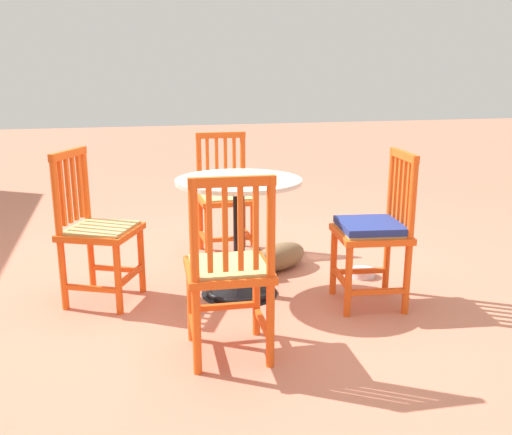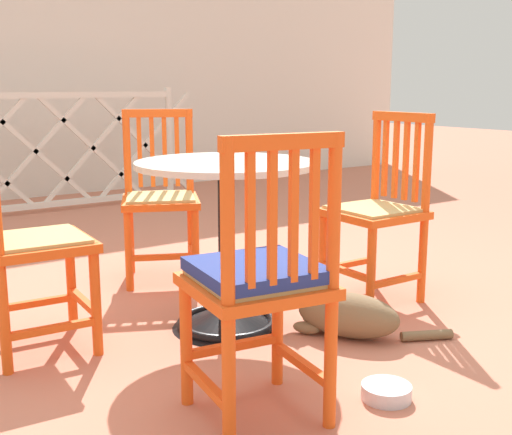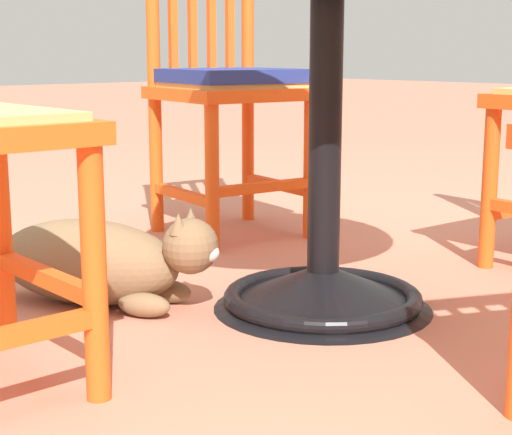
{
  "view_description": "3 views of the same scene",
  "coord_description": "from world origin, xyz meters",
  "px_view_note": "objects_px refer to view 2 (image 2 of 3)",
  "views": [
    {
      "loc": [
        -3.21,
        0.7,
        1.33
      ],
      "look_at": [
        -0.06,
        -0.13,
        0.49
      ],
      "focal_mm": 38.84,
      "sensor_mm": 36.0,
      "label": 1
    },
    {
      "loc": [
        -1.51,
        -2.34,
        1.04
      ],
      "look_at": [
        0.07,
        -0.09,
        0.49
      ],
      "focal_mm": 46.42,
      "sensor_mm": 36.0,
      "label": 2
    },
    {
      "loc": [
        1.24,
        1.18,
        0.55
      ],
      "look_at": [
        0.12,
        -0.07,
        0.22
      ],
      "focal_mm": 58.36,
      "sensor_mm": 36.0,
      "label": 3
    }
  ],
  "objects_px": {
    "orange_chair_tucked_in": "(160,200)",
    "orange_chair_at_corner": "(29,245)",
    "cafe_table": "(227,265)",
    "pet_water_bowl": "(386,392)",
    "orange_chair_near_fence": "(259,283)",
    "tabby_cat": "(340,313)",
    "orange_chair_by_planter": "(378,212)"
  },
  "relations": [
    {
      "from": "cafe_table",
      "to": "tabby_cat",
      "type": "distance_m",
      "value": 0.52
    },
    {
      "from": "pet_water_bowl",
      "to": "orange_chair_at_corner",
      "type": "bearing_deg",
      "value": 127.45
    },
    {
      "from": "orange_chair_near_fence",
      "to": "pet_water_bowl",
      "type": "relative_size",
      "value": 5.36
    },
    {
      "from": "orange_chair_at_corner",
      "to": "tabby_cat",
      "type": "xyz_separation_m",
      "value": [
        1.11,
        -0.57,
        -0.34
      ]
    },
    {
      "from": "orange_chair_tucked_in",
      "to": "tabby_cat",
      "type": "xyz_separation_m",
      "value": [
        0.23,
        -1.18,
        -0.34
      ]
    },
    {
      "from": "orange_chair_by_planter",
      "to": "pet_water_bowl",
      "type": "distance_m",
      "value": 1.16
    },
    {
      "from": "cafe_table",
      "to": "orange_chair_tucked_in",
      "type": "height_order",
      "value": "orange_chair_tucked_in"
    },
    {
      "from": "cafe_table",
      "to": "orange_chair_by_planter",
      "type": "xyz_separation_m",
      "value": [
        0.82,
        -0.08,
        0.15
      ]
    },
    {
      "from": "orange_chair_at_corner",
      "to": "orange_chair_tucked_in",
      "type": "bearing_deg",
      "value": 35.06
    },
    {
      "from": "orange_chair_near_fence",
      "to": "tabby_cat",
      "type": "height_order",
      "value": "orange_chair_near_fence"
    },
    {
      "from": "orange_chair_tucked_in",
      "to": "orange_chair_by_planter",
      "type": "relative_size",
      "value": 1.0
    },
    {
      "from": "orange_chair_tucked_in",
      "to": "orange_chair_at_corner",
      "type": "xyz_separation_m",
      "value": [
        -0.88,
        -0.61,
        0.0
      ]
    },
    {
      "from": "cafe_table",
      "to": "pet_water_bowl",
      "type": "height_order",
      "value": "cafe_table"
    },
    {
      "from": "orange_chair_by_planter",
      "to": "pet_water_bowl",
      "type": "relative_size",
      "value": 5.36
    },
    {
      "from": "orange_chair_tucked_in",
      "to": "tabby_cat",
      "type": "bearing_deg",
      "value": -79.02
    },
    {
      "from": "orange_chair_near_fence",
      "to": "pet_water_bowl",
      "type": "distance_m",
      "value": 0.62
    },
    {
      "from": "tabby_cat",
      "to": "pet_water_bowl",
      "type": "height_order",
      "value": "tabby_cat"
    },
    {
      "from": "orange_chair_by_planter",
      "to": "pet_water_bowl",
      "type": "height_order",
      "value": "orange_chair_by_planter"
    },
    {
      "from": "tabby_cat",
      "to": "pet_water_bowl",
      "type": "relative_size",
      "value": 3.39
    },
    {
      "from": "orange_chair_at_corner",
      "to": "pet_water_bowl",
      "type": "height_order",
      "value": "orange_chair_at_corner"
    },
    {
      "from": "cafe_table",
      "to": "orange_chair_tucked_in",
      "type": "xyz_separation_m",
      "value": [
        0.11,
        0.84,
        0.15
      ]
    },
    {
      "from": "cafe_table",
      "to": "pet_water_bowl",
      "type": "bearing_deg",
      "value": -84.83
    },
    {
      "from": "orange_chair_at_corner",
      "to": "pet_water_bowl",
      "type": "xyz_separation_m",
      "value": [
        0.84,
        -1.1,
        -0.41
      ]
    },
    {
      "from": "tabby_cat",
      "to": "orange_chair_near_fence",
      "type": "bearing_deg",
      "value": -150.86
    },
    {
      "from": "cafe_table",
      "to": "orange_chair_near_fence",
      "type": "height_order",
      "value": "orange_chair_near_fence"
    },
    {
      "from": "orange_chair_at_corner",
      "to": "orange_chair_near_fence",
      "type": "relative_size",
      "value": 1.0
    },
    {
      "from": "orange_chair_at_corner",
      "to": "orange_chair_near_fence",
      "type": "distance_m",
      "value": 1.04
    },
    {
      "from": "cafe_table",
      "to": "tabby_cat",
      "type": "bearing_deg",
      "value": -45.15
    },
    {
      "from": "orange_chair_near_fence",
      "to": "orange_chair_by_planter",
      "type": "distance_m",
      "value": 1.33
    },
    {
      "from": "orange_chair_near_fence",
      "to": "cafe_table",
      "type": "bearing_deg",
      "value": 64.63
    },
    {
      "from": "orange_chair_at_corner",
      "to": "orange_chair_by_planter",
      "type": "distance_m",
      "value": 1.61
    },
    {
      "from": "orange_chair_tucked_in",
      "to": "pet_water_bowl",
      "type": "xyz_separation_m",
      "value": [
        -0.03,
        -1.71,
        -0.41
      ]
    }
  ]
}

